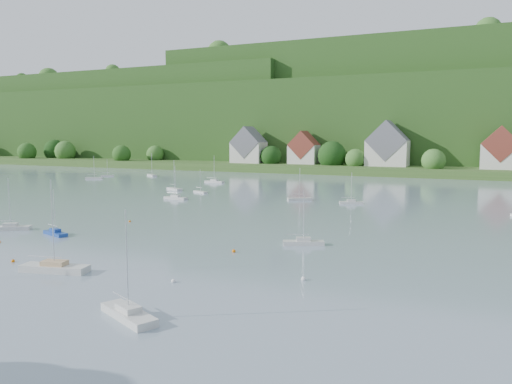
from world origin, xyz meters
TOP-DOWN VIEW (x-y plane):
  - far_shore_strip at (0.00, 200.00)m, footprint 600.00×60.00m
  - forested_ridge at (0.39, 268.57)m, footprint 620.00×181.22m
  - village_building_0 at (-55.00, 187.00)m, footprint 14.00×10.40m
  - village_building_1 at (-30.00, 189.00)m, footprint 12.00×9.36m
  - village_building_2 at (5.00, 188.00)m, footprint 16.00×11.44m
  - village_building_3 at (45.00, 186.00)m, footprint 13.00×10.40m
  - near_sailboat_1 at (-19.93, 41.93)m, footprint 5.34×2.99m
  - near_sailboat_2 at (-4.14, 26.55)m, footprint 7.89×3.77m
  - near_sailboat_3 at (16.59, 50.80)m, footprint 5.80×3.68m
  - near_sailboat_4 at (12.39, 18.42)m, footprint 6.88×4.57m
  - near_sailboat_6 at (-29.65, 42.14)m, footprint 6.14×4.64m
  - mooring_buoy_0 at (-12.02, 27.74)m, footprint 0.43×0.43m
  - mooring_buoy_1 at (10.05, 28.55)m, footprint 0.45×0.45m
  - mooring_buoy_2 at (9.77, 42.96)m, footprint 0.50×0.50m
  - mooring_buoy_3 at (-17.01, 55.89)m, footprint 0.38×0.38m
  - mooring_buoy_4 at (22.03, 34.69)m, footprint 0.50×0.50m
  - far_sailboat_cluster at (6.60, 118.40)m, footprint 188.79×59.71m

SIDE VIEW (x-z plane):
  - mooring_buoy_0 at x=-12.02m, z-range -0.22..0.22m
  - mooring_buoy_1 at x=10.05m, z-range -0.22..0.22m
  - mooring_buoy_2 at x=9.77m, z-range -0.25..0.25m
  - mooring_buoy_3 at x=-17.01m, z-range -0.19..0.19m
  - mooring_buoy_4 at x=22.03m, z-range -0.25..0.25m
  - far_sailboat_cluster at x=6.60m, z-range -3.98..4.73m
  - near_sailboat_1 at x=-19.93m, z-range -3.07..3.88m
  - near_sailboat_3 at x=16.59m, z-range -3.38..4.23m
  - near_sailboat_6 at x=-29.65m, z-range -3.70..4.58m
  - near_sailboat_4 at x=12.39m, z-range -4.07..5.00m
  - near_sailboat_2 at x=-4.14m, z-range -4.63..5.64m
  - far_shore_strip at x=0.00m, z-range 0.00..3.00m
  - village_building_1 at x=-30.00m, z-range 1.75..15.75m
  - village_building_3 at x=45.00m, z-range 1.68..17.18m
  - village_building_0 at x=-55.00m, z-range 1.51..17.51m
  - village_building_2 at x=5.00m, z-range 1.27..19.27m
  - forested_ridge at x=0.39m, z-range -12.06..57.83m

